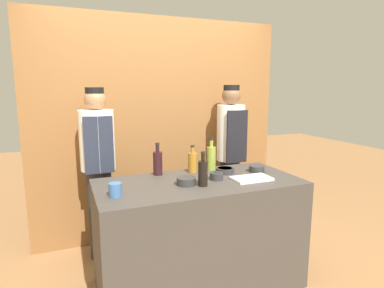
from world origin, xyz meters
The scene contains 15 objects.
ground_plane centered at (0.00, 0.00, 0.00)m, with size 14.00×14.00×0.00m, color olive.
cabinet_wall centered at (0.00, 1.15, 1.20)m, with size 2.77×0.18×2.40m.
counter centered at (0.00, 0.00, 0.46)m, with size 1.66×0.78×0.91m.
sauce_bowl_white centered at (0.60, 0.07, 0.95)m, with size 0.14×0.14×0.06m.
sauce_bowl_orange centered at (-0.13, -0.05, 0.95)m, with size 0.15×0.15×0.06m.
sauce_bowl_yellow centered at (0.15, -0.01, 0.95)m, with size 0.11×0.11×0.06m.
sauce_bowl_brown centered at (0.31, 0.14, 0.94)m, with size 0.16×0.16×0.05m.
cutting_board centered at (0.42, -0.12, 0.92)m, with size 0.32×0.19×0.02m.
bottle_oil centered at (0.25, 0.30, 1.03)m, with size 0.08×0.08×0.29m.
bottle_amber centered at (0.05, 0.27, 1.01)m, with size 0.08×0.08×0.25m.
bottle_soy centered at (-0.02, -0.13, 1.02)m, with size 0.07×0.07×0.27m.
bottle_wine centered at (-0.26, 0.31, 1.02)m, with size 0.08×0.08×0.28m.
cup_blue centered at (-0.69, -0.12, 0.96)m, with size 0.09×0.09×0.10m.
chef_left centered at (-0.71, 0.78, 0.91)m, with size 0.32×0.32×1.66m.
chef_right centered at (0.71, 0.78, 0.93)m, with size 0.30×0.30×1.69m.
Camera 1 is at (-0.99, -2.31, 1.67)m, focal length 30.00 mm.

